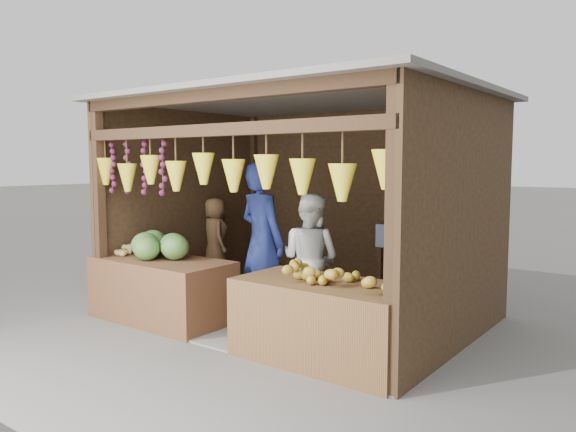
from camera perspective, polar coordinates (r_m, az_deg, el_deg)
The scene contains 12 objects.
ground at distance 6.98m, azimuth 1.20°, elevation -10.19°, with size 80.00×80.00×0.00m, color #514F49.
stall_structure at distance 6.71m, azimuth 0.78°, elevation 3.61°, with size 4.30×3.30×2.66m.
back_shelf at distance 7.40m, azimuth 13.72°, elevation -2.53°, with size 1.25×0.32×1.32m.
counter_left at distance 6.91m, azimuth -12.70°, elevation -7.32°, with size 1.74×0.85×0.74m, color #4F2E1A.
counter_right at distance 5.40m, azimuth 3.81°, elevation -10.68°, with size 1.73×0.85×0.76m, color #4D2E19.
stool at distance 8.15m, azimuth -7.35°, elevation -6.88°, with size 0.31×0.31×0.29m, color black.
man_standing at distance 6.68m, azimuth -2.65°, elevation -2.61°, with size 0.69×0.45×1.89m, color navy.
woman_standing at distance 6.53m, azimuth 2.27°, elevation -4.39°, with size 0.74×0.58×1.53m, color silver.
vendor_seated at distance 8.03m, azimuth -7.41°, elevation -2.03°, with size 0.54×0.35×1.10m, color brown.
melon_pile at distance 6.90m, azimuth -12.98°, elevation -2.88°, with size 1.00×0.50×0.32m, color #1B4512, non-canonical shape.
tanfruit_pile at distance 7.27m, azimuth -15.96°, elevation -3.28°, with size 0.34×0.40×0.13m, color tan, non-canonical shape.
mango_pile at distance 5.25m, azimuth 4.52°, elevation -5.63°, with size 1.40×0.64×0.22m, color orange, non-canonical shape.
Camera 1 is at (3.91, -5.47, 1.89)m, focal length 35.00 mm.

